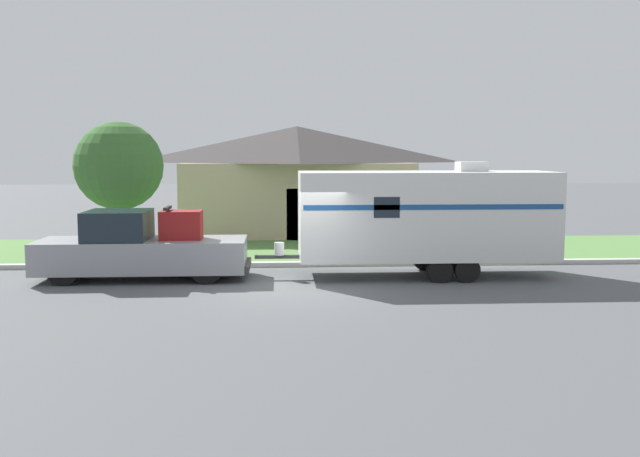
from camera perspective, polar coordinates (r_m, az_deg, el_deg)
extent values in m
plane|color=#515456|center=(18.62, -1.59, -4.89)|extent=(120.00, 120.00, 0.00)
cube|color=beige|center=(22.30, -1.89, -2.86)|extent=(80.00, 0.30, 0.14)
cube|color=#568442|center=(25.92, -2.10, -1.71)|extent=(80.00, 7.00, 0.03)
cube|color=tan|center=(31.44, -1.85, 2.50)|extent=(9.60, 6.12, 3.09)
pyramid|color=#3D3838|center=(31.38, -1.87, 6.75)|extent=(10.37, 6.61, 1.57)
cube|color=#4C3828|center=(28.46, -1.68, 1.10)|extent=(1.00, 0.06, 2.10)
cylinder|color=black|center=(20.29, -19.86, -3.07)|extent=(0.88, 0.28, 0.88)
cylinder|color=black|center=(21.87, -18.64, -2.38)|extent=(0.88, 0.28, 0.88)
cylinder|color=black|center=(19.55, -9.10, -3.12)|extent=(0.88, 0.28, 0.88)
cylinder|color=black|center=(21.18, -8.66, -2.39)|extent=(0.88, 0.28, 0.88)
cube|color=gray|center=(20.86, -17.37, -2.07)|extent=(3.27, 2.02, 0.88)
cube|color=#19232D|center=(20.62, -15.86, 0.26)|extent=(1.70, 1.86, 0.81)
cube|color=gray|center=(20.35, -9.47, -2.07)|extent=(2.49, 2.02, 0.88)
cube|color=#333333|center=(20.30, -5.78, -2.95)|extent=(0.12, 1.82, 0.20)
cube|color=maroon|center=(20.32, -11.05, 0.28)|extent=(1.15, 0.85, 0.80)
cube|color=black|center=(20.33, -12.10, 1.62)|extent=(0.10, 0.93, 0.08)
cylinder|color=black|center=(19.76, 9.54, -3.30)|extent=(0.70, 0.22, 0.70)
cylinder|color=black|center=(21.76, 8.33, -2.41)|extent=(0.70, 0.22, 0.70)
cylinder|color=black|center=(19.95, 11.69, -3.25)|extent=(0.70, 0.22, 0.70)
cylinder|color=black|center=(21.92, 10.29, -2.37)|extent=(0.70, 0.22, 0.70)
cube|color=silver|center=(20.54, 8.44, 1.10)|extent=(7.21, 2.35, 2.46)
cube|color=navy|center=(19.37, 9.17, 1.69)|extent=(7.07, 0.01, 0.14)
cube|color=#383838|center=(20.25, -3.45, -2.27)|extent=(1.27, 0.12, 0.10)
cylinder|color=silver|center=(20.22, -3.28, -1.63)|extent=(0.28, 0.28, 0.36)
cube|color=silver|center=(20.77, 12.03, 4.87)|extent=(0.80, 0.68, 0.28)
cube|color=#19232D|center=(19.13, 5.37, 1.69)|extent=(0.70, 0.01, 0.56)
cylinder|color=brown|center=(23.58, 5.39, -1.32)|extent=(0.09, 0.09, 1.01)
cube|color=#B2B2B2|center=(23.51, 5.40, 0.16)|extent=(0.48, 0.20, 0.22)
cylinder|color=brown|center=(24.74, -15.65, -0.01)|extent=(0.24, 0.24, 2.00)
sphere|color=#38662D|center=(24.61, -15.80, 4.85)|extent=(2.93, 2.93, 2.93)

